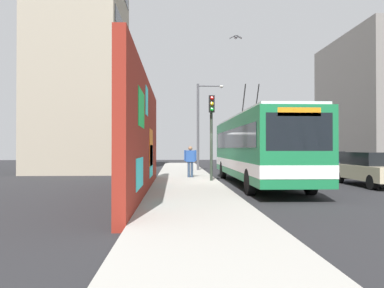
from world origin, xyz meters
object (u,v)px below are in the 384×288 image
parked_car_champagne (371,168)px  parked_car_black (295,160)px  traffic_light (211,123)px  city_bus (257,147)px  parked_car_navy (323,163)px  pedestrian_midblock (190,159)px  street_lamp (201,120)px  parked_car_silver (277,159)px

parked_car_champagne → parked_car_black: same height
parked_car_champagne → traffic_light: traffic_light is taller
city_bus → parked_car_navy: bearing=-45.5°
city_bus → pedestrian_midblock: bearing=44.7°
parked_car_navy → pedestrian_midblock: (-1.97, 8.31, 0.34)m
parked_car_navy → street_lamp: (5.21, 7.22, 3.03)m
city_bus → parked_car_black: city_bus is taller
street_lamp → traffic_light: bearing=179.2°
parked_car_champagne → pedestrian_midblock: size_ratio=2.85×
parked_car_navy → parked_car_champagne: bearing=-180.0°
city_bus → parked_car_navy: 7.36m
parked_car_silver → pedestrian_midblock: 15.42m
pedestrian_midblock → parked_car_black: bearing=-47.7°
city_bus → traffic_light: (0.75, 2.15, 1.18)m
parked_car_champagne → street_lamp: 13.56m
city_bus → parked_car_black: 11.95m
parked_car_navy → parked_car_black: bearing=-0.0°
parked_car_champagne → street_lamp: size_ratio=0.77×
city_bus → parked_car_silver: bearing=-17.9°
parked_car_champagne → parked_car_silver: 16.89m
parked_car_navy → pedestrian_midblock: 8.55m
city_bus → parked_car_navy: city_bus is taller
parked_car_champagne → parked_car_black: 11.47m
parked_car_champagne → parked_car_silver: (16.89, 0.00, -0.00)m
parked_car_black → pedestrian_midblock: (-7.57, 8.31, 0.34)m
parked_car_silver → street_lamp: bearing=128.8°
pedestrian_midblock → street_lamp: 7.74m
parked_car_champagne → street_lamp: street_lamp is taller
city_bus → parked_car_champagne: city_bus is taller
parked_car_champagne → traffic_light: bearing=78.4°
parked_car_black → parked_car_silver: 5.42m
parked_car_black → parked_car_champagne: bearing=180.0°
pedestrian_midblock → street_lamp: street_lamp is taller
parked_car_black → parked_car_silver: same height
traffic_light → parked_car_silver: bearing=-25.5°
city_bus → parked_car_champagne: (-0.76, -5.20, -1.00)m
parked_car_silver → parked_car_black: bearing=-180.0°
parked_car_navy → pedestrian_midblock: bearing=103.3°
parked_car_champagne → pedestrian_midblock: 9.19m
traffic_light → parked_car_navy: bearing=-59.3°
city_bus → traffic_light: 2.56m
parked_car_black → parked_car_navy: bearing=180.0°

